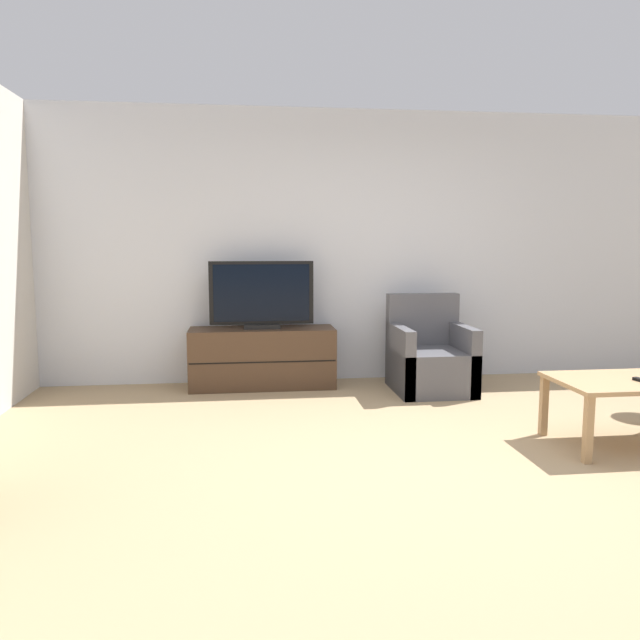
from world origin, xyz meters
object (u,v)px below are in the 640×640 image
armchair (430,360)px  coffee_table (629,387)px  tv_stand (262,358)px  tv (262,297)px

armchair → coffee_table: armchair is taller
coffee_table → armchair: bearing=116.7°
armchair → tv_stand: bearing=168.0°
tv_stand → coffee_table: 3.20m
tv_stand → armchair: (1.57, -0.33, 0.00)m
tv_stand → armchair: bearing=-12.0°
tv → armchair: 1.71m
tv → armchair: (1.57, -0.33, -0.59)m
armchair → tv: bearing=168.1°
tv → coffee_table: tv is taller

